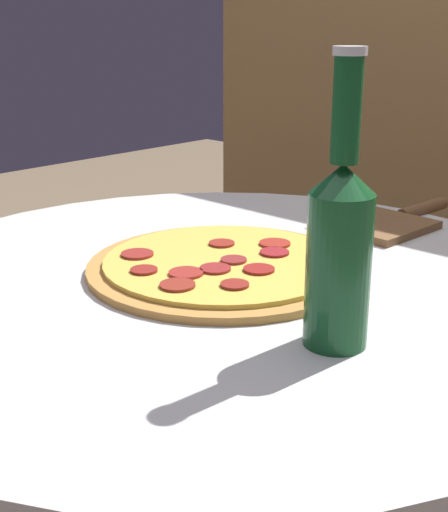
# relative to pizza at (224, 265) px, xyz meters

# --- Properties ---
(table) EXTENTS (0.92, 0.92, 0.74)m
(table) POSITION_rel_pizza_xyz_m (0.01, -0.02, -0.17)
(table) COLOR silver
(table) RESTS_ON ground_plane
(pizza) EXTENTS (0.35, 0.35, 0.02)m
(pizza) POSITION_rel_pizza_xyz_m (0.00, 0.00, 0.00)
(pizza) COLOR #B77F3D
(pizza) RESTS_ON table
(beer_bottle) EXTENTS (0.06, 0.06, 0.29)m
(beer_bottle) POSITION_rel_pizza_xyz_m (0.23, -0.08, 0.10)
(beer_bottle) COLOR #144C23
(beer_bottle) RESTS_ON table
(pizza_paddle) EXTENTS (0.16, 0.27, 0.02)m
(pizza_paddle) POSITION_rel_pizza_xyz_m (0.04, 0.33, -0.00)
(pizza_paddle) COLOR brown
(pizza_paddle) RESTS_ON table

